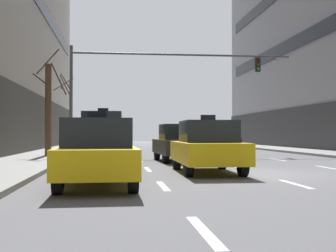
% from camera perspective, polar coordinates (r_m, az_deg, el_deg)
% --- Properties ---
extents(ground_plane, '(120.00, 120.00, 0.00)m').
position_cam_1_polar(ground_plane, '(14.42, 11.15, -5.87)').
color(ground_plane, slate).
extents(lane_stripe_l1_s2, '(0.16, 2.00, 0.01)m').
position_cam_1_polar(lane_stripe_l1_s2, '(5.92, 4.55, -13.00)').
color(lane_stripe_l1_s2, silver).
rests_on(lane_stripe_l1_s2, ground).
extents(lane_stripe_l1_s3, '(0.16, 2.00, 0.01)m').
position_cam_1_polar(lane_stripe_l1_s3, '(10.81, -0.64, -7.52)').
color(lane_stripe_l1_s3, silver).
rests_on(lane_stripe_l1_s3, ground).
extents(lane_stripe_l1_s4, '(0.16, 2.00, 0.01)m').
position_cam_1_polar(lane_stripe_l1_s4, '(15.77, -2.55, -5.45)').
color(lane_stripe_l1_s4, silver).
rests_on(lane_stripe_l1_s4, ground).
extents(lane_stripe_l1_s5, '(0.16, 2.00, 0.01)m').
position_cam_1_polar(lane_stripe_l1_s5, '(20.75, -3.53, -4.37)').
color(lane_stripe_l1_s5, silver).
rests_on(lane_stripe_l1_s5, ground).
extents(lane_stripe_l1_s6, '(0.16, 2.00, 0.01)m').
position_cam_1_polar(lane_stripe_l1_s6, '(25.74, -4.14, -3.70)').
color(lane_stripe_l1_s6, silver).
rests_on(lane_stripe_l1_s6, ground).
extents(lane_stripe_l1_s7, '(0.16, 2.00, 0.01)m').
position_cam_1_polar(lane_stripe_l1_s7, '(30.73, -4.55, -3.25)').
color(lane_stripe_l1_s7, silver).
rests_on(lane_stripe_l1_s7, ground).
extents(lane_stripe_l1_s8, '(0.16, 2.00, 0.01)m').
position_cam_1_polar(lane_stripe_l1_s8, '(35.72, -4.84, -2.93)').
color(lane_stripe_l1_s8, silver).
rests_on(lane_stripe_l1_s8, ground).
extents(lane_stripe_l1_s9, '(0.16, 2.00, 0.01)m').
position_cam_1_polar(lane_stripe_l1_s9, '(40.72, -5.06, -2.69)').
color(lane_stripe_l1_s9, silver).
rests_on(lane_stripe_l1_s9, ground).
extents(lane_stripe_l1_s10, '(0.16, 2.00, 0.01)m').
position_cam_1_polar(lane_stripe_l1_s10, '(45.71, -5.23, -2.50)').
color(lane_stripe_l1_s10, silver).
rests_on(lane_stripe_l1_s10, ground).
extents(lane_stripe_l2_s3, '(0.16, 2.00, 0.01)m').
position_cam_1_polar(lane_stripe_l2_s3, '(11.61, 15.70, -7.03)').
color(lane_stripe_l2_s3, silver).
rests_on(lane_stripe_l2_s3, ground).
extents(lane_stripe_l2_s4, '(0.16, 2.00, 0.01)m').
position_cam_1_polar(lane_stripe_l2_s4, '(16.33, 8.99, -5.28)').
color(lane_stripe_l2_s4, silver).
rests_on(lane_stripe_l2_s4, ground).
extents(lane_stripe_l2_s5, '(0.16, 2.00, 0.01)m').
position_cam_1_polar(lane_stripe_l2_s5, '(21.18, 5.34, -4.29)').
color(lane_stripe_l2_s5, silver).
rests_on(lane_stripe_l2_s5, ground).
extents(lane_stripe_l2_s6, '(0.16, 2.00, 0.01)m').
position_cam_1_polar(lane_stripe_l2_s6, '(26.09, 3.05, -3.67)').
color(lane_stripe_l2_s6, silver).
rests_on(lane_stripe_l2_s6, ground).
extents(lane_stripe_l2_s7, '(0.16, 2.00, 0.01)m').
position_cam_1_polar(lane_stripe_l2_s7, '(31.02, 1.50, -3.24)').
color(lane_stripe_l2_s7, silver).
rests_on(lane_stripe_l2_s7, ground).
extents(lane_stripe_l2_s8, '(0.16, 2.00, 0.01)m').
position_cam_1_polar(lane_stripe_l2_s8, '(35.97, 0.37, -2.92)').
color(lane_stripe_l2_s8, silver).
rests_on(lane_stripe_l2_s8, ground).
extents(lane_stripe_l2_s9, '(0.16, 2.00, 0.01)m').
position_cam_1_polar(lane_stripe_l2_s9, '(40.94, -0.49, -2.68)').
color(lane_stripe_l2_s9, silver).
rests_on(lane_stripe_l2_s9, ground).
extents(lane_stripe_l2_s10, '(0.16, 2.00, 0.01)m').
position_cam_1_polar(lane_stripe_l2_s10, '(45.91, -1.16, -2.49)').
color(lane_stripe_l2_s10, silver).
rests_on(lane_stripe_l2_s10, ground).
extents(lane_stripe_l3_s4, '(0.16, 2.00, 0.01)m').
position_cam_1_polar(lane_stripe_l3_s4, '(17.49, 19.38, -4.95)').
color(lane_stripe_l3_s4, silver).
rests_on(lane_stripe_l3_s4, ground).
extents(lane_stripe_l3_s5, '(0.16, 2.00, 0.01)m').
position_cam_1_polar(lane_stripe_l3_s5, '(22.09, 13.67, -4.13)').
color(lane_stripe_l3_s5, silver).
rests_on(lane_stripe_l3_s5, ground).
extents(lane_stripe_l3_s6, '(0.16, 2.00, 0.01)m').
position_cam_1_polar(lane_stripe_l3_s6, '(26.83, 9.95, -3.58)').
color(lane_stripe_l3_s6, silver).
rests_on(lane_stripe_l3_s6, ground).
extents(lane_stripe_l3_s7, '(0.16, 2.00, 0.01)m').
position_cam_1_polar(lane_stripe_l3_s7, '(31.65, 7.36, -3.18)').
color(lane_stripe_l3_s7, silver).
rests_on(lane_stripe_l3_s7, ground).
extents(lane_stripe_l3_s8, '(0.16, 2.00, 0.01)m').
position_cam_1_polar(lane_stripe_l3_s8, '(36.52, 5.46, -2.89)').
color(lane_stripe_l3_s8, silver).
rests_on(lane_stripe_l3_s8, ground).
extents(lane_stripe_l3_s9, '(0.16, 2.00, 0.01)m').
position_cam_1_polar(lane_stripe_l3_s9, '(41.42, 4.01, -2.66)').
color(lane_stripe_l3_s9, silver).
rests_on(lane_stripe_l3_s9, ground).
extents(lane_stripe_l3_s10, '(0.16, 2.00, 0.01)m').
position_cam_1_polar(lane_stripe_l3_s10, '(46.34, 2.87, -2.48)').
color(lane_stripe_l3_s10, silver).
rests_on(lane_stripe_l3_s10, ground).
extents(car_driving_0, '(2.04, 4.49, 1.65)m').
position_cam_1_polar(car_driving_0, '(20.32, 1.39, -2.15)').
color(car_driving_0, black).
rests_on(car_driving_0, ground).
extents(taxi_driving_1, '(2.00, 4.50, 2.34)m').
position_cam_1_polar(taxi_driving_1, '(19.79, -8.15, -1.43)').
color(taxi_driving_1, black).
rests_on(taxi_driving_1, ground).
extents(taxi_driving_2, '(1.83, 4.24, 1.75)m').
position_cam_1_polar(taxi_driving_2, '(10.72, -8.85, -3.41)').
color(taxi_driving_2, black).
rests_on(taxi_driving_2, ground).
extents(taxi_driving_3, '(1.90, 4.32, 2.24)m').
position_cam_1_polar(taxi_driving_3, '(31.02, -7.69, -1.33)').
color(taxi_driving_3, black).
rests_on(taxi_driving_3, ground).
extents(car_driving_4, '(1.89, 4.39, 1.64)m').
position_cam_1_polar(car_driving_4, '(27.34, 6.25, -1.86)').
color(car_driving_4, black).
rests_on(car_driving_4, ground).
extents(taxi_driving_5, '(1.87, 4.40, 1.82)m').
position_cam_1_polar(taxi_driving_5, '(14.43, 4.93, -2.65)').
color(taxi_driving_5, black).
rests_on(taxi_driving_5, ground).
extents(traffic_signal_0, '(13.20, 0.35, 6.22)m').
position_cam_1_polar(traffic_signal_0, '(27.01, -2.65, 6.38)').
color(traffic_signal_0, '#4C4C51').
rests_on(traffic_signal_0, sidewalk_left).
extents(street_tree_0, '(1.68, 1.61, 5.58)m').
position_cam_1_polar(street_tree_0, '(23.98, -14.78, 2.23)').
color(street_tree_0, '#4C3823').
rests_on(street_tree_0, sidewalk_left).
extents(street_tree_1, '(1.50, 2.25, 5.74)m').
position_cam_1_polar(street_tree_1, '(35.86, -12.17, 1.84)').
color(street_tree_1, '#4C3823').
rests_on(street_tree_1, sidewalk_left).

